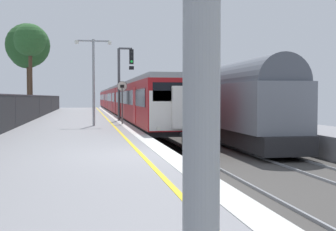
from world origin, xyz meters
TOP-DOWN VIEW (x-y plane):
  - ground at (2.64, 0.00)m, footprint 17.40×110.00m
  - commuter_train_at_platform at (2.10, 37.18)m, footprint 2.83×62.59m
  - freight_train_adjacent_track at (6.10, 17.22)m, footprint 2.60×26.56m
  - signal_gantry at (0.62, 17.69)m, footprint 1.10×0.24m
  - speed_limit_sign at (0.25, 13.87)m, footprint 0.59×0.08m
  - platform_lamp_mid at (-1.43, 12.69)m, footprint 2.00×0.20m
  - background_tree_left at (-6.87, 29.44)m, footprint 2.94×3.02m
  - background_tree_centre at (-7.74, 35.15)m, footprint 4.49×4.49m

SIDE VIEW (x-z plane):
  - ground at x=2.64m, z-range -1.21..0.00m
  - commuter_train_at_platform at x=2.10m, z-range -0.64..3.17m
  - freight_train_adjacent_track at x=6.10m, z-range -0.81..3.56m
  - speed_limit_sign at x=0.25m, z-range 0.35..2.88m
  - platform_lamp_mid at x=-1.43m, z-range 0.49..5.29m
  - signal_gantry at x=0.62m, z-range 0.62..5.55m
  - background_tree_left at x=-6.87m, z-range 2.49..10.74m
  - background_tree_centre at x=-7.74m, z-range 2.13..11.27m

